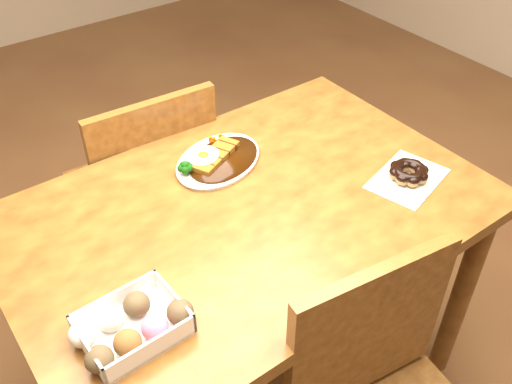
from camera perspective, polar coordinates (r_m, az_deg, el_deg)
ground at (r=2.00m, az=-0.57°, el=-17.88°), size 6.00×6.00×0.00m
table at (r=1.49m, az=-0.72°, el=-4.36°), size 1.20×0.80×0.75m
chair_far at (r=1.95m, az=-10.79°, el=0.45°), size 0.45×0.45×0.87m
katsu_curry_plate at (r=1.56m, az=-3.99°, el=3.30°), size 0.32×0.28×0.05m
donut_box at (r=1.17m, az=-12.42°, el=-12.93°), size 0.23×0.16×0.06m
pon_de_ring at (r=1.55m, az=15.02°, el=1.88°), size 0.25×0.20×0.04m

